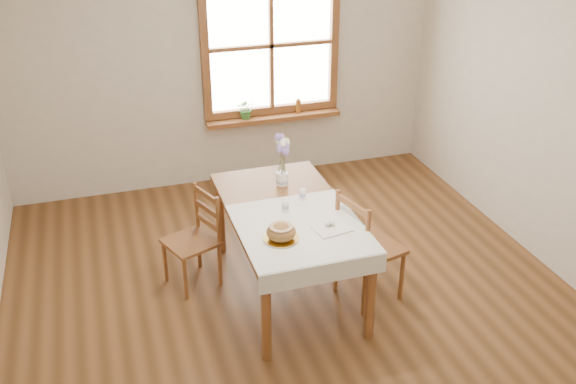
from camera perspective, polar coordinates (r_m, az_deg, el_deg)
name	(u,v)px	position (r m, az deg, el deg)	size (l,w,h in m)	color
ground	(300,311)	(5.11, 1.03, -10.50)	(5.00, 5.00, 0.00)	brown
room_walls	(302,104)	(4.28, 1.22, 7.86)	(4.60, 5.10, 2.65)	beige
window	(271,46)	(6.76, -1.54, 12.89)	(1.46, 0.08, 1.46)	brown
window_sill	(273,117)	(6.92, -1.30, 6.65)	(1.46, 0.20, 0.05)	brown
dining_table	(288,219)	(4.98, 0.00, -2.40)	(0.90, 1.60, 0.75)	brown
table_linen	(301,228)	(4.68, 1.12, -3.21)	(0.91, 0.99, 0.01)	silver
chair_left	(191,241)	(5.25, -8.66, -4.30)	(0.38, 0.40, 0.81)	brown
chair_right	(370,246)	(5.06, 7.34, -4.75)	(0.43, 0.45, 0.93)	brown
bread_plate	(281,239)	(4.53, -0.61, -4.17)	(0.25, 0.25, 0.01)	white
bread_loaf	(281,231)	(4.50, -0.62, -3.47)	(0.21, 0.21, 0.12)	olive
egg_napkin	(331,228)	(4.67, 3.88, -3.20)	(0.25, 0.22, 0.01)	silver
eggs	(331,225)	(4.66, 3.89, -2.91)	(0.20, 0.18, 0.04)	white
salt_shaker	(285,206)	(4.86, -0.23, -1.21)	(0.05, 0.05, 0.10)	white
pepper_shaker	(303,194)	(5.03, 1.33, -0.16)	(0.05, 0.05, 0.10)	white
flower_vase	(282,180)	(5.27, -0.53, 1.11)	(0.10, 0.10, 0.11)	white
lavender_bouquet	(282,155)	(5.18, -0.54, 3.28)	(0.18, 0.18, 0.33)	#7B61AD
potted_plant	(246,111)	(6.81, -3.73, 7.22)	(0.19, 0.21, 0.17)	#34772F
amber_bottle	(298,106)	(6.97, 0.92, 7.70)	(0.06, 0.06, 0.16)	#A65E1E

